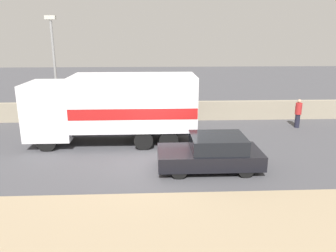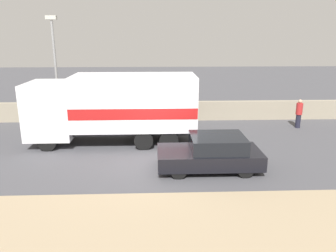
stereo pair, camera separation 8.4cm
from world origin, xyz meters
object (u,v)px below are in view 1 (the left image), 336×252
at_px(street_lamp, 54,62).
at_px(box_truck, 116,106).
at_px(pedestrian, 298,113).
at_px(car_hatchback, 212,153).

bearing_deg(street_lamp, box_truck, -44.56).
distance_m(street_lamp, box_truck, 5.43).
height_order(street_lamp, pedestrian, street_lamp).
height_order(box_truck, car_hatchback, box_truck).
distance_m(car_hatchback, pedestrian, 7.96).
xyz_separation_m(street_lamp, box_truck, (3.67, -3.61, -1.72)).
bearing_deg(street_lamp, car_hatchback, -42.73).
distance_m(street_lamp, pedestrian, 13.66).
bearing_deg(pedestrian, car_hatchback, -136.02).
distance_m(box_truck, pedestrian, 9.93).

